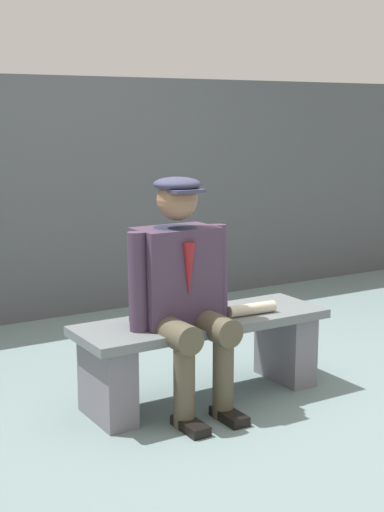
{
  "coord_description": "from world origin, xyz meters",
  "views": [
    {
      "loc": [
        2.13,
        3.39,
        1.57
      ],
      "look_at": [
        0.07,
        0.0,
        0.81
      ],
      "focal_mm": 52.96,
      "sensor_mm": 36.0,
      "label": 1
    }
  ],
  "objects": [
    {
      "name": "stadium_wall",
      "position": [
        0.0,
        -2.14,
        0.92
      ],
      "size": [
        12.0,
        0.24,
        1.84
      ],
      "primitive_type": "cube",
      "color": "#4B4E52",
      "rests_on": "ground"
    },
    {
      "name": "rolled_magazine",
      "position": [
        -0.27,
        0.09,
        0.5
      ],
      "size": [
        0.3,
        0.08,
        0.06
      ],
      "primitive_type": "cylinder",
      "rotation": [
        0.0,
        1.57,
        -0.05
      ],
      "color": "beige",
      "rests_on": "bench"
    },
    {
      "name": "seated_man",
      "position": [
        0.17,
        0.06,
        0.68
      ],
      "size": [
        0.6,
        0.6,
        1.24
      ],
      "color": "#433147",
      "rests_on": "ground"
    },
    {
      "name": "ground_plane",
      "position": [
        0.0,
        0.0,
        0.0
      ],
      "size": [
        30.0,
        30.0,
        0.0
      ],
      "primitive_type": "plane",
      "color": "slate"
    },
    {
      "name": "bench",
      "position": [
        0.0,
        0.0,
        0.3
      ],
      "size": [
        1.44,
        0.47,
        0.46
      ],
      "color": "slate",
      "rests_on": "ground"
    }
  ]
}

